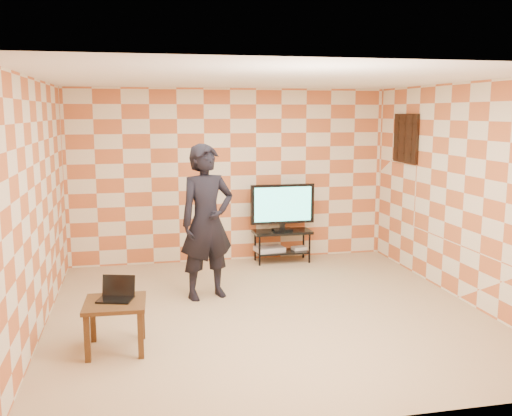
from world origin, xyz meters
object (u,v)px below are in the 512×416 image
object	(u,v)px
side_table	(115,310)
person	(207,222)
tv	(282,205)
tv_stand	(282,239)

from	to	relation	value
side_table	person	distance (m)	1.90
tv	person	xyz separation A→B (m)	(-1.37, -1.48, 0.07)
tv_stand	person	xyz separation A→B (m)	(-1.37, -1.49, 0.61)
side_table	person	bearing A→B (deg)	52.80
tv	tv_stand	bearing A→B (deg)	89.49
tv_stand	person	world-z (taller)	person
tv_stand	tv	xyz separation A→B (m)	(-0.00, -0.00, 0.54)
tv_stand	tv	bearing A→B (deg)	-90.51
tv_stand	side_table	bearing A→B (deg)	-130.07
tv	person	size ratio (longest dim) A/B	0.52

